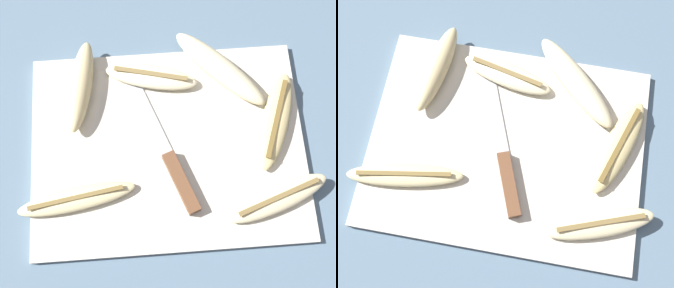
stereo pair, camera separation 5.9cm
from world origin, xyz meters
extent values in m
plane|color=slate|center=(0.00, 0.00, 0.00)|extent=(4.00, 4.00, 0.00)
cube|color=beige|center=(0.00, 0.00, 0.01)|extent=(0.44, 0.34, 0.01)
cube|color=brown|center=(0.02, -0.06, 0.02)|extent=(0.05, 0.10, 0.02)
cube|color=#B7BABF|center=(-0.03, 0.06, 0.01)|extent=(0.08, 0.16, 0.00)
ellipsoid|color=beige|center=(-0.02, 0.12, 0.02)|extent=(0.16, 0.08, 0.02)
cube|color=olive|center=(-0.02, 0.12, 0.03)|extent=(0.12, 0.04, 0.00)
ellipsoid|color=beige|center=(0.16, -0.10, 0.02)|extent=(0.17, 0.10, 0.02)
cube|color=olive|center=(0.16, -0.10, 0.03)|extent=(0.13, 0.05, 0.00)
ellipsoid|color=beige|center=(-0.14, 0.11, 0.03)|extent=(0.06, 0.17, 0.04)
ellipsoid|color=beige|center=(-0.15, -0.08, 0.02)|extent=(0.19, 0.07, 0.02)
cube|color=olive|center=(-0.15, -0.08, 0.03)|extent=(0.15, 0.03, 0.00)
ellipsoid|color=beige|center=(0.10, 0.12, 0.03)|extent=(0.16, 0.17, 0.04)
ellipsoid|color=#DBC684|center=(0.18, 0.03, 0.02)|extent=(0.10, 0.18, 0.02)
cube|color=brown|center=(0.18, 0.03, 0.03)|extent=(0.05, 0.13, 0.00)
camera|label=1|loc=(-0.02, -0.23, 0.73)|focal=50.00mm
camera|label=2|loc=(0.04, -0.23, 0.73)|focal=50.00mm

